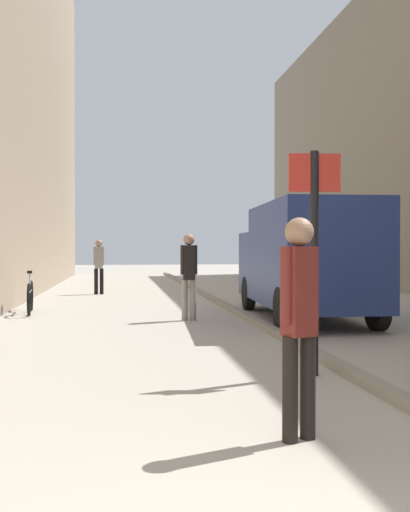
# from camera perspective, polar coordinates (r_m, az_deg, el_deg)

# --- Properties ---
(ground_plane) EXTENTS (80.00, 80.00, 0.00)m
(ground_plane) POSITION_cam_1_polar(r_m,az_deg,el_deg) (13.38, -4.11, -5.59)
(ground_plane) COLOR #A8A093
(kerb_strip) EXTENTS (0.16, 40.00, 0.12)m
(kerb_strip) POSITION_cam_1_polar(r_m,az_deg,el_deg) (13.58, 2.58, -5.24)
(kerb_strip) COLOR gray
(kerb_strip) RESTS_ON ground_plane
(pedestrian_main_foreground) EXTENTS (0.32, 0.25, 1.71)m
(pedestrian_main_foreground) POSITION_cam_1_polar(r_m,az_deg,el_deg) (4.41, 9.45, -5.56)
(pedestrian_main_foreground) COLOR black
(pedestrian_main_foreground) RESTS_ON ground_plane
(pedestrian_mid_block) EXTENTS (0.35, 0.23, 1.78)m
(pedestrian_mid_block) POSITION_cam_1_polar(r_m,az_deg,el_deg) (11.63, -1.63, -1.46)
(pedestrian_mid_block) COLOR gray
(pedestrian_mid_block) RESTS_ON ground_plane
(pedestrian_far_crossing) EXTENTS (0.35, 0.23, 1.77)m
(pedestrian_far_crossing) POSITION_cam_1_polar(r_m,az_deg,el_deg) (18.67, -10.63, -0.67)
(pedestrian_far_crossing) COLOR black
(pedestrian_far_crossing) RESTS_ON ground_plane
(delivery_van) EXTENTS (2.21, 5.34, 2.37)m
(delivery_van) POSITION_cam_1_polar(r_m,az_deg,el_deg) (12.05, 9.94, -0.23)
(delivery_van) COLOR navy
(delivery_van) RESTS_ON ground_plane
(street_sign_post) EXTENTS (0.60, 0.11, 2.60)m
(street_sign_post) POSITION_cam_1_polar(r_m,az_deg,el_deg) (6.68, 10.93, 1.36)
(street_sign_post) COLOR black
(street_sign_post) RESTS_ON ground_plane
(bicycle_leaning) EXTENTS (0.24, 1.77, 0.98)m
(bicycle_leaning) POSITION_cam_1_polar(r_m,az_deg,el_deg) (13.54, -17.17, -3.93)
(bicycle_leaning) COLOR black
(bicycle_leaning) RESTS_ON ground_plane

